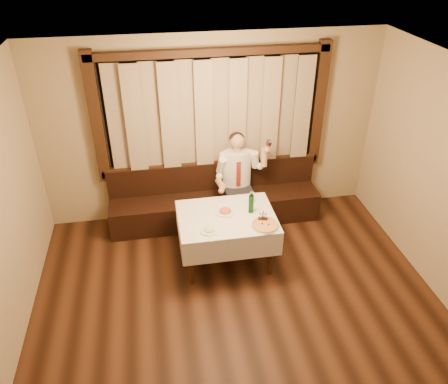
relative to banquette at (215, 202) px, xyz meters
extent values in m
cube|color=black|center=(0.00, -2.72, -0.32)|extent=(5.00, 6.00, 0.01)
cube|color=silver|center=(0.00, -2.72, 2.49)|extent=(5.00, 6.00, 0.01)
cube|color=tan|center=(0.00, 0.28, 1.09)|extent=(5.00, 0.01, 2.80)
cube|color=black|center=(0.00, 0.26, 1.39)|extent=(3.00, 0.02, 1.60)
cube|color=orange|center=(-0.70, 0.25, 1.09)|extent=(0.50, 0.01, 0.40)
cube|color=black|center=(0.00, 0.22, 0.54)|extent=(3.30, 0.12, 0.10)
cube|color=black|center=(0.00, 0.22, 2.24)|extent=(3.30, 0.12, 0.10)
cube|color=black|center=(-1.60, 0.22, 1.39)|extent=(0.16, 0.12, 1.90)
cube|color=black|center=(1.60, 0.22, 1.39)|extent=(0.16, 0.12, 1.90)
cube|color=#826E53|center=(0.00, 0.16, 1.39)|extent=(2.90, 0.08, 1.55)
cube|color=black|center=(0.00, -0.04, -0.09)|extent=(3.20, 0.60, 0.45)
cube|color=black|center=(0.00, 0.20, 0.36)|extent=(3.20, 0.12, 0.45)
cube|color=black|center=(0.00, 0.20, 0.61)|extent=(3.20, 0.14, 0.04)
cylinder|color=black|center=(-0.52, -1.39, 0.04)|extent=(0.06, 0.06, 0.71)
cylinder|color=black|center=(0.52, -1.39, 0.04)|extent=(0.06, 0.06, 0.71)
cylinder|color=black|center=(-0.52, -0.65, 0.04)|extent=(0.06, 0.06, 0.71)
cylinder|color=black|center=(0.52, -0.65, 0.04)|extent=(0.06, 0.06, 0.71)
cube|color=black|center=(0.00, -1.02, 0.42)|extent=(1.20, 0.90, 0.04)
cube|color=white|center=(0.00, -1.02, 0.44)|extent=(1.26, 0.96, 0.01)
cube|color=white|center=(0.00, -1.50, 0.27)|extent=(1.26, 0.01, 0.35)
cube|color=white|center=(0.00, -0.54, 0.27)|extent=(1.26, 0.01, 0.35)
cube|color=white|center=(-0.63, -1.02, 0.27)|extent=(0.01, 0.96, 0.35)
cube|color=white|center=(0.63, -1.02, 0.27)|extent=(0.01, 0.96, 0.35)
cylinder|color=white|center=(0.44, -1.33, 0.45)|extent=(0.36, 0.36, 0.01)
cylinder|color=#C3561D|center=(0.44, -1.33, 0.46)|extent=(0.33, 0.33, 0.01)
torus|color=tan|center=(0.44, -1.33, 0.47)|extent=(0.34, 0.34, 0.03)
sphere|color=black|center=(0.41, -1.31, 0.47)|extent=(0.02, 0.02, 0.02)
sphere|color=black|center=(0.48, -1.34, 0.47)|extent=(0.02, 0.02, 0.02)
cylinder|color=white|center=(0.00, -0.94, 0.45)|extent=(0.27, 0.27, 0.02)
ellipsoid|color=red|center=(0.00, -0.94, 0.50)|extent=(0.17, 0.17, 0.07)
cylinder|color=white|center=(-0.27, -1.31, 0.45)|extent=(0.23, 0.23, 0.01)
ellipsoid|color=beige|center=(-0.27, -1.31, 0.49)|extent=(0.14, 0.14, 0.06)
cylinder|color=#0E4516|center=(0.33, -0.99, 0.57)|extent=(0.07, 0.07, 0.25)
cylinder|color=#0E4516|center=(0.33, -0.99, 0.72)|extent=(0.03, 0.03, 0.06)
cylinder|color=silver|center=(0.33, -0.99, 0.75)|extent=(0.03, 0.03, 0.01)
cylinder|color=white|center=(0.40, -0.76, 0.45)|extent=(0.06, 0.06, 0.01)
cylinder|color=white|center=(0.40, -0.76, 0.50)|extent=(0.01, 0.01, 0.09)
ellipsoid|color=white|center=(0.40, -0.76, 0.58)|extent=(0.06, 0.06, 0.08)
cube|color=black|center=(0.44, -1.20, 0.47)|extent=(0.13, 0.09, 0.04)
cube|color=black|center=(0.44, -1.20, 0.53)|extent=(0.03, 0.06, 0.09)
cylinder|color=white|center=(0.40, -1.19, 0.51)|extent=(0.03, 0.03, 0.07)
cylinder|color=silver|center=(0.40, -1.19, 0.55)|extent=(0.03, 0.03, 0.01)
cylinder|color=white|center=(0.47, -1.21, 0.51)|extent=(0.03, 0.03, 0.07)
cylinder|color=silver|center=(0.47, -1.21, 0.55)|extent=(0.03, 0.03, 0.01)
cube|color=black|center=(0.34, -0.17, 0.22)|extent=(0.41, 0.46, 0.16)
cube|color=black|center=(0.22, -0.39, -0.09)|extent=(0.11, 0.12, 0.45)
cube|color=black|center=(0.45, -0.39, -0.09)|extent=(0.11, 0.12, 0.45)
ellipsoid|color=white|center=(0.34, -0.01, 0.58)|extent=(0.43, 0.26, 0.55)
cube|color=maroon|center=(0.34, -0.15, 0.55)|extent=(0.07, 0.01, 0.41)
cylinder|color=tan|center=(0.34, -0.01, 0.89)|extent=(0.10, 0.10, 0.08)
sphere|color=tan|center=(0.34, -0.01, 1.03)|extent=(0.21, 0.21, 0.21)
ellipsoid|color=black|center=(0.34, 0.02, 1.06)|extent=(0.22, 0.22, 0.16)
sphere|color=white|center=(0.13, -0.01, 0.80)|extent=(0.13, 0.13, 0.13)
sphere|color=white|center=(0.54, -0.01, 0.80)|extent=(0.13, 0.13, 0.13)
sphere|color=tan|center=(0.03, -0.43, 0.47)|extent=(0.09, 0.09, 0.09)
sphere|color=tan|center=(0.74, -0.19, 0.93)|extent=(0.10, 0.10, 0.10)
cylinder|color=white|center=(0.74, -0.22, 0.97)|extent=(0.01, 0.01, 0.11)
ellipsoid|color=white|center=(0.74, -0.22, 1.06)|extent=(0.09, 0.09, 0.11)
ellipsoid|color=#4C070F|center=(0.74, -0.22, 1.04)|extent=(0.07, 0.07, 0.06)
camera|label=1|loc=(-0.84, -5.61, 3.73)|focal=35.00mm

